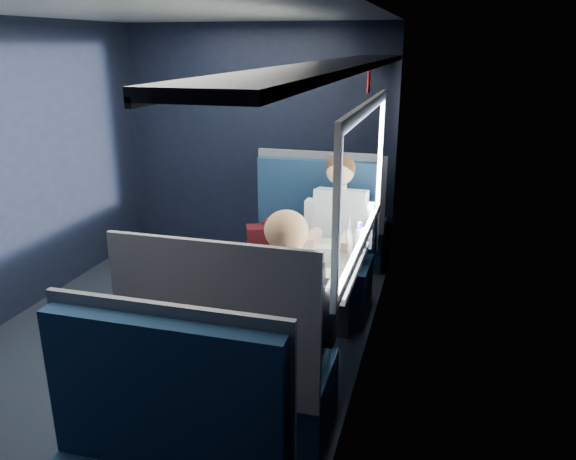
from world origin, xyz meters
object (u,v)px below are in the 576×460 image
(table, at_px, (307,273))
(seat_bay_far, at_px, (236,373))
(seat_row_front, at_px, (332,226))
(man, at_px, (337,233))
(cup, at_px, (361,241))
(woman, at_px, (289,312))
(seat_bay_near, at_px, (309,258))
(laptop, at_px, (340,251))
(bottle_small, at_px, (359,240))

(table, height_order, seat_bay_far, seat_bay_far)
(seat_row_front, height_order, man, man)
(table, height_order, man, man)
(table, relative_size, cup, 9.96)
(seat_bay_far, relative_size, woman, 0.95)
(seat_bay_far, relative_size, cup, 12.55)
(seat_bay_near, distance_m, laptop, 0.98)
(man, distance_m, laptop, 0.65)
(seat_bay_near, relative_size, seat_row_front, 1.09)
(seat_row_front, relative_size, bottle_small, 5.15)
(laptop, bearing_deg, cup, 72.93)
(bottle_small, xyz_separation_m, cup, (0.00, 0.13, -0.05))
(bottle_small, bearing_deg, seat_bay_near, 127.77)
(table, relative_size, man, 0.76)
(laptop, bearing_deg, woman, -100.04)
(woman, height_order, laptop, woman)
(seat_bay_far, bearing_deg, cup, 68.91)
(table, distance_m, man, 0.70)
(seat_row_front, height_order, cup, seat_row_front)
(cup, bearing_deg, seat_row_front, 108.59)
(man, bearing_deg, seat_bay_near, 146.41)
(woman, relative_size, bottle_small, 5.87)
(seat_row_front, xyz_separation_m, cup, (0.48, -1.43, 0.38))
(seat_bay_near, height_order, seat_bay_far, same)
(seat_bay_near, distance_m, man, 0.43)
(man, relative_size, woman, 1.00)
(seat_bay_near, distance_m, cup, 0.80)
(seat_row_front, distance_m, man, 1.17)
(table, bearing_deg, seat_bay_near, 102.60)
(seat_bay_near, bearing_deg, seat_row_front, 89.21)
(seat_row_front, bearing_deg, table, -84.20)
(bottle_small, distance_m, cup, 0.14)
(seat_bay_near, distance_m, seat_row_front, 0.92)
(table, bearing_deg, seat_bay_far, -101.78)
(seat_row_front, distance_m, woman, 2.54)
(seat_bay_near, bearing_deg, table, -77.40)
(seat_bay_far, distance_m, laptop, 1.09)
(man, distance_m, woman, 1.41)
(table, xyz_separation_m, seat_row_front, (-0.18, 1.80, -0.25))
(table, bearing_deg, bottle_small, 38.56)
(seat_bay_near, xyz_separation_m, bottle_small, (0.49, -0.64, 0.42))
(table, bearing_deg, man, 84.48)
(table, relative_size, seat_bay_far, 0.79)
(seat_bay_far, xyz_separation_m, man, (0.25, 1.57, 0.30))
(seat_bay_near, distance_m, bottle_small, 0.91)
(seat_bay_far, relative_size, seat_row_front, 1.09)
(laptop, distance_m, bottle_small, 0.20)
(seat_bay_far, height_order, woman, woman)
(table, relative_size, seat_bay_near, 0.79)
(cup, bearing_deg, laptop, -107.07)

